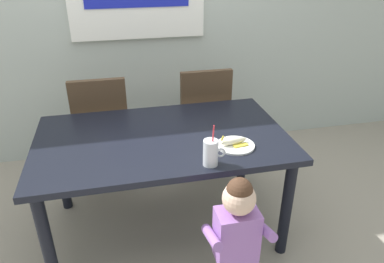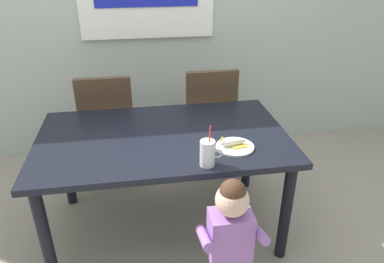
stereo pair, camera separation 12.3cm
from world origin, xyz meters
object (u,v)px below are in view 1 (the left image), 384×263
toddler_standing (237,230)px  peeled_banana (234,141)px  dining_chair_left (102,125)px  snack_plate (236,145)px  dining_chair_right (202,114)px  milk_cup (211,154)px  dining_table (163,148)px

toddler_standing → peeled_banana: bearing=74.8°
dining_chair_left → snack_plate: 1.25m
peeled_banana → snack_plate: bearing=-43.2°
dining_chair_right → peeled_banana: bearing=87.2°
toddler_standing → peeled_banana: size_ratio=4.80×
dining_chair_right → toddler_standing: size_ratio=1.15×
dining_chair_left → milk_cup: 1.28m
toddler_standing → milk_cup: milk_cup is taller
snack_plate → dining_chair_left: bearing=131.1°
toddler_standing → milk_cup: size_ratio=3.33×
dining_table → toddler_standing: (0.28, -0.69, -0.13)m
dining_table → dining_chair_right: (0.45, 0.72, -0.12)m
dining_chair_left → toddler_standing: dining_chair_left is taller
toddler_standing → snack_plate: toddler_standing is taller
milk_cup → peeled_banana: 0.26m
toddler_standing → peeled_banana: (0.13, 0.47, 0.26)m
dining_chair_right → toddler_standing: dining_chair_right is taller
milk_cup → peeled_banana: (0.19, 0.17, -0.04)m
milk_cup → peeled_banana: milk_cup is taller
dining_chair_right → toddler_standing: (-0.17, -1.41, -0.02)m
dining_table → dining_chair_left: size_ratio=1.66×
dining_chair_right → dining_chair_left: bearing=1.9°
toddler_standing → milk_cup: (-0.07, 0.29, 0.29)m
milk_cup → snack_plate: bearing=39.1°
dining_chair_left → snack_plate: size_ratio=4.17×
dining_chair_left → dining_chair_right: (0.85, 0.03, 0.00)m
toddler_standing → peeled_banana: toddler_standing is taller
dining_chair_right → snack_plate: (-0.04, -0.95, 0.21)m
dining_chair_left → dining_chair_right: 0.85m
dining_table → dining_chair_right: size_ratio=1.66×
toddler_standing → milk_cup: 0.42m
dining_table → peeled_banana: (0.40, -0.22, 0.12)m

